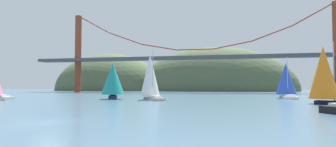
{
  "coord_description": "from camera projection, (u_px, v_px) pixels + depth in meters",
  "views": [
    {
      "loc": [
        14.75,
        -21.32,
        3.09
      ],
      "look_at": [
        0.0,
        44.81,
        5.77
      ],
      "focal_mm": 31.17,
      "sensor_mm": 36.0,
      "label": 1
    }
  ],
  "objects": [
    {
      "name": "sailboat_white_mainsail",
      "position": [
        150.0,
        76.0,
        61.09
      ],
      "size": [
        7.14,
        8.14,
        10.19
      ],
      "color": "#B7B2A8",
      "rests_on": "ground_plane"
    },
    {
      "name": "sailboat_blue_spinnaker",
      "position": [
        286.0,
        80.0,
        67.9
      ],
      "size": [
        4.77,
        8.92,
        9.57
      ],
      "color": "white",
      "rests_on": "ground_plane"
    },
    {
      "name": "suspension_bridge",
      "position": [
        195.0,
        55.0,
        117.13
      ],
      "size": [
        139.72,
        6.0,
        33.93
      ],
      "color": "brown",
      "rests_on": "ground_plane"
    },
    {
      "name": "sailboat_orange_sail",
      "position": [
        324.0,
        74.0,
        47.12
      ],
      "size": [
        8.54,
        6.95,
        9.95
      ],
      "color": "#191E4C",
      "rests_on": "ground_plane"
    },
    {
      "name": "headland_center",
      "position": [
        214.0,
        91.0,
        154.45
      ],
      "size": [
        85.93,
        44.0,
        46.6
      ],
      "primitive_type": "ellipsoid",
      "color": "#4C5B3D",
      "rests_on": "ground_plane"
    },
    {
      "name": "sailboat_teal_sail",
      "position": [
        113.0,
        80.0,
        63.61
      ],
      "size": [
        6.47,
        8.66,
        8.41
      ],
      "color": "navy",
      "rests_on": "ground_plane"
    },
    {
      "name": "headland_left",
      "position": [
        109.0,
        90.0,
        167.5
      ],
      "size": [
        64.07,
        44.0,
        41.97
      ],
      "primitive_type": "ellipsoid",
      "color": "#4C5B3D",
      "rests_on": "ground_plane"
    },
    {
      "name": "ground_plane",
      "position": [
        49.0,
        123.0,
        23.88
      ],
      "size": [
        360.0,
        360.0,
        0.0
      ],
      "primitive_type": "plane",
      "color": "#426075"
    }
  ]
}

